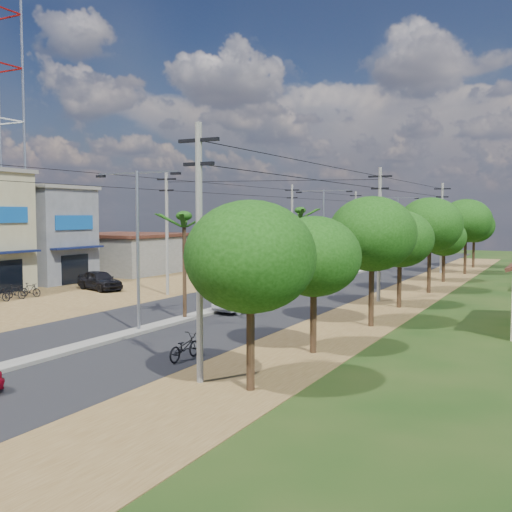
{
  "coord_description": "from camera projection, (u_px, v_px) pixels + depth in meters",
  "views": [
    {
      "loc": [
        18.76,
        -23.28,
        5.89
      ],
      "look_at": [
        -0.41,
        13.3,
        3.0
      ],
      "focal_mm": 42.0,
      "sensor_mm": 36.0,
      "label": 1
    }
  ],
  "objects": [
    {
      "name": "car_white_far",
      "position": [
        294.0,
        266.0,
        58.59
      ],
      "size": [
        3.43,
        5.72,
        1.55
      ],
      "primitive_type": "imported",
      "rotation": [
        0.0,
        0.0,
        -0.25
      ],
      "color": "beige",
      "rests_on": "ground"
    },
    {
      "name": "palm_median_near",
      "position": [
        184.0,
        221.0,
        32.82
      ],
      "size": [
        2.0,
        2.0,
        6.15
      ],
      "color": "black",
      "rests_on": "ground"
    },
    {
      "name": "utility_pole_w_b",
      "position": [
        167.0,
        230.0,
        43.18
      ],
      "size": [
        1.6,
        0.24,
        9.0
      ],
      "color": "#605E56",
      "rests_on": "ground"
    },
    {
      "name": "tree_east_g",
      "position": [
        466.0,
        221.0,
        58.34
      ],
      "size": [
        5.0,
        5.0,
        7.38
      ],
      "color": "black",
      "rests_on": "ground"
    },
    {
      "name": "shophouse_grey",
      "position": [
        40.0,
        234.0,
        51.93
      ],
      "size": [
        9.0,
        6.4,
        8.3
      ],
      "color": "#505358",
      "rests_on": "ground"
    },
    {
      "name": "palm_median_mid",
      "position": [
        300.0,
        214.0,
        46.93
      ],
      "size": [
        2.0,
        2.0,
        6.55
      ],
      "color": "black",
      "rests_on": "ground"
    },
    {
      "name": "car_parked_dark",
      "position": [
        100.0,
        281.0,
        46.18
      ],
      "size": [
        4.85,
        3.12,
        1.54
      ],
      "primitive_type": "imported",
      "rotation": [
        0.0,
        0.0,
        1.25
      ],
      "color": "black",
      "rests_on": "ground"
    },
    {
      "name": "tree_east_h",
      "position": [
        474.0,
        226.0,
        65.59
      ],
      "size": [
        4.4,
        4.4,
        6.52
      ],
      "color": "black",
      "rests_on": "ground"
    },
    {
      "name": "tree_east_c",
      "position": [
        372.0,
        234.0,
        31.02
      ],
      "size": [
        4.6,
        4.6,
        6.83
      ],
      "color": "black",
      "rests_on": "ground"
    },
    {
      "name": "car_silver_mid",
      "position": [
        244.0,
        301.0,
        36.03
      ],
      "size": [
        2.19,
        4.35,
        1.37
      ],
      "primitive_type": "imported",
      "rotation": [
        0.0,
        0.0,
        2.96
      ],
      "color": "gray",
      "rests_on": "ground"
    },
    {
      "name": "utility_pole_w_d",
      "position": [
        356.0,
        223.0,
        81.17
      ],
      "size": [
        1.6,
        0.24,
        9.0
      ],
      "color": "#605E56",
      "rests_on": "ground"
    },
    {
      "name": "palm_median_far",
      "position": [
        363.0,
        220.0,
        61.11
      ],
      "size": [
        2.0,
        2.0,
        5.85
      ],
      "color": "black",
      "rests_on": "ground"
    },
    {
      "name": "moto_rider_west_a",
      "position": [
        295.0,
        280.0,
        49.36
      ],
      "size": [
        1.02,
        1.86,
        0.93
      ],
      "primitive_type": "imported",
      "rotation": [
        0.0,
        0.0,
        -0.24
      ],
      "color": "black",
      "rests_on": "ground"
    },
    {
      "name": "utility_pole_e_c",
      "position": [
        442.0,
        226.0,
        59.44
      ],
      "size": [
        1.6,
        0.24,
        9.0
      ],
      "color": "#605E56",
      "rests_on": "ground"
    },
    {
      "name": "dirt_lot_west",
      "position": [
        46.0,
        295.0,
        43.68
      ],
      "size": [
        18.0,
        46.0,
        0.04
      ],
      "primitive_type": "cube",
      "color": "brown",
      "rests_on": "ground"
    },
    {
      "name": "ground",
      "position": [
        139.0,
        333.0,
        29.67
      ],
      "size": [
        160.0,
        160.0,
        0.0
      ],
      "primitive_type": "plane",
      "color": "black",
      "rests_on": "ground"
    },
    {
      "name": "dirt_shoulder_east",
      "position": [
        389.0,
        304.0,
        38.98
      ],
      "size": [
        5.0,
        90.0,
        0.03
      ],
      "primitive_type": "cube",
      "color": "brown",
      "rests_on": "ground"
    },
    {
      "name": "utility_pole_e_b",
      "position": [
        379.0,
        231.0,
        40.0
      ],
      "size": [
        1.6,
        0.24,
        9.0
      ],
      "color": "#605E56",
      "rests_on": "ground"
    },
    {
      "name": "streetlight_mid",
      "position": [
        323.0,
        227.0,
        51.42
      ],
      "size": [
        5.1,
        0.18,
        8.0
      ],
      "color": "gray",
      "rests_on": "ground"
    },
    {
      "name": "tree_east_b",
      "position": [
        314.0,
        257.0,
        25.08
      ],
      "size": [
        4.0,
        4.0,
        5.83
      ],
      "color": "black",
      "rests_on": "ground"
    },
    {
      "name": "tree_east_d",
      "position": [
        400.0,
        239.0,
        37.38
      ],
      "size": [
        4.2,
        4.2,
        6.13
      ],
      "color": "black",
      "rests_on": "ground"
    },
    {
      "name": "tree_east_a",
      "position": [
        250.0,
        257.0,
        19.66
      ],
      "size": [
        4.4,
        4.4,
        6.37
      ],
      "color": "black",
      "rests_on": "ground"
    },
    {
      "name": "moto_rider_west_b",
      "position": [
        324.0,
        265.0,
        64.2
      ],
      "size": [
        0.67,
        1.68,
        0.98
      ],
      "primitive_type": "imported",
      "rotation": [
        0.0,
        0.0,
        0.13
      ],
      "color": "black",
      "rests_on": "ground"
    },
    {
      "name": "moto_rider_east",
      "position": [
        184.0,
        348.0,
        24.04
      ],
      "size": [
        0.74,
        1.99,
        1.04
      ],
      "primitive_type": "imported",
      "rotation": [
        0.0,
        0.0,
        3.12
      ],
      "color": "black",
      "rests_on": "ground"
    },
    {
      "name": "tree_east_f",
      "position": [
        444.0,
        237.0,
        51.64
      ],
      "size": [
        3.8,
        3.8,
        5.52
      ],
      "color": "black",
      "rests_on": "ground"
    },
    {
      "name": "utility_pole_w_c",
      "position": [
        292.0,
        225.0,
        62.62
      ],
      "size": [
        1.6,
        0.24,
        9.0
      ],
      "color": "#605E56",
      "rests_on": "ground"
    },
    {
      "name": "tree_east_e",
      "position": [
        430.0,
        225.0,
        44.31
      ],
      "size": [
        4.8,
        4.8,
        7.14
      ],
      "color": "black",
      "rests_on": "ground"
    },
    {
      "name": "median",
      "position": [
        289.0,
        290.0,
        45.57
      ],
      "size": [
        1.0,
        90.0,
        0.18
      ],
      "primitive_type": "cube",
      "color": "#605E56",
      "rests_on": "ground"
    },
    {
      "name": "streetlight_near",
      "position": [
        138.0,
        237.0,
        29.34
      ],
      "size": [
        5.1,
        0.18,
        8.0
      ],
      "color": "gray",
      "rests_on": "ground"
    },
    {
      "name": "utility_pole_e_a",
      "position": [
        199.0,
        247.0,
        20.56
      ],
      "size": [
        1.6,
        0.24,
        9.0
      ],
      "color": "#605E56",
      "rests_on": "ground"
    },
    {
      "name": "road",
      "position": [
        272.0,
        296.0,
        42.92
      ],
      "size": [
        12.0,
        110.0,
        0.04
      ],
      "primitive_type": "cube",
      "color": "black",
      "rests_on": "ground"
    },
    {
      "name": "low_shed",
      "position": [
        125.0,
        253.0,
        60.46
      ],
      "size": [
        10.4,
        10.4,
        3.95
      ],
      "color": "#605E56",
      "rests_on": "ground"
    },
    {
      "name": "streetlight_far",
      "position": [
        397.0,
        223.0,
        73.51
      ],
      "size": [
        5.1,
        0.18,
        8.0
      ],
      "color": "gray",
      "rests_on": "ground"
    }
  ]
}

